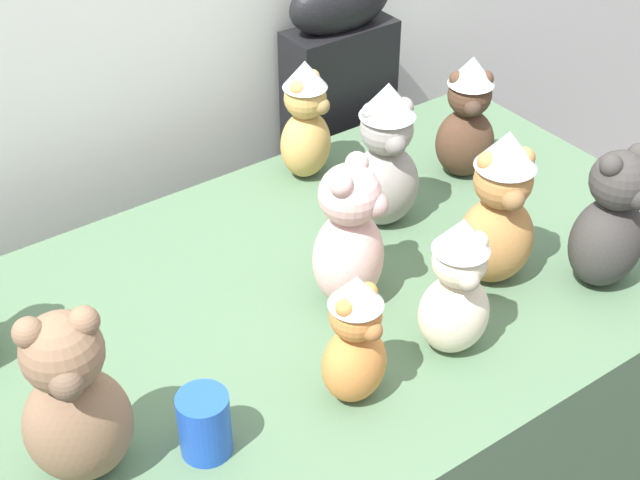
# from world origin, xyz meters

# --- Properties ---
(display_table) EXTENTS (1.57, 0.90, 0.74)m
(display_table) POSITION_xyz_m (0.00, 0.25, 0.37)
(display_table) COLOR #4C6B4C
(display_table) RESTS_ON ground_plane
(instrument_case) EXTENTS (0.28, 0.12, 1.08)m
(instrument_case) POSITION_xyz_m (0.47, 0.83, 0.54)
(instrument_case) COLOR black
(instrument_case) RESTS_ON ground_plane
(teddy_bear_cream) EXTENTS (0.15, 0.14, 0.27)m
(teddy_bear_cream) POSITION_xyz_m (0.10, -0.00, 0.87)
(teddy_bear_cream) COLOR beige
(teddy_bear_cream) RESTS_ON display_table
(teddy_bear_blush) EXTENTS (0.19, 0.19, 0.29)m
(teddy_bear_blush) POSITION_xyz_m (0.03, 0.21, 0.87)
(teddy_bear_blush) COLOR beige
(teddy_bear_blush) RESTS_ON display_table
(teddy_bear_ginger) EXTENTS (0.12, 0.11, 0.25)m
(teddy_bear_ginger) POSITION_xyz_m (-0.11, 0.01, 0.86)
(teddy_bear_ginger) COLOR #D17F3D
(teddy_bear_ginger) RESTS_ON display_table
(teddy_bear_honey) EXTENTS (0.15, 0.14, 0.27)m
(teddy_bear_honey) POSITION_xyz_m (0.21, 0.60, 0.87)
(teddy_bear_honey) COLOR tan
(teddy_bear_honey) RESTS_ON display_table
(teddy_bear_ash) EXTENTS (0.17, 0.16, 0.31)m
(teddy_bear_ash) POSITION_xyz_m (0.24, 0.36, 0.89)
(teddy_bear_ash) COLOR gray
(teddy_bear_ash) RESTS_ON display_table
(teddy_bear_mocha) EXTENTS (0.19, 0.17, 0.31)m
(teddy_bear_mocha) POSITION_xyz_m (-0.52, 0.11, 0.88)
(teddy_bear_mocha) COLOR #7F6047
(teddy_bear_mocha) RESTS_ON display_table
(teddy_bear_caramel) EXTENTS (0.18, 0.17, 0.32)m
(teddy_bear_caramel) POSITION_xyz_m (0.29, 0.10, 0.89)
(teddy_bear_caramel) COLOR #B27A42
(teddy_bear_caramel) RESTS_ON display_table
(teddy_bear_charcoal) EXTENTS (0.15, 0.13, 0.29)m
(teddy_bear_charcoal) POSITION_xyz_m (0.45, -0.03, 0.87)
(teddy_bear_charcoal) COLOR #383533
(teddy_bear_charcoal) RESTS_ON display_table
(teddy_bear_cocoa) EXTENTS (0.16, 0.16, 0.28)m
(teddy_bear_cocoa) POSITION_xyz_m (0.49, 0.40, 0.88)
(teddy_bear_cocoa) COLOR #4C3323
(teddy_bear_cocoa) RESTS_ON display_table
(party_cup_blue) EXTENTS (0.08, 0.08, 0.11)m
(party_cup_blue) POSITION_xyz_m (-0.36, 0.05, 0.79)
(party_cup_blue) COLOR blue
(party_cup_blue) RESTS_ON display_table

